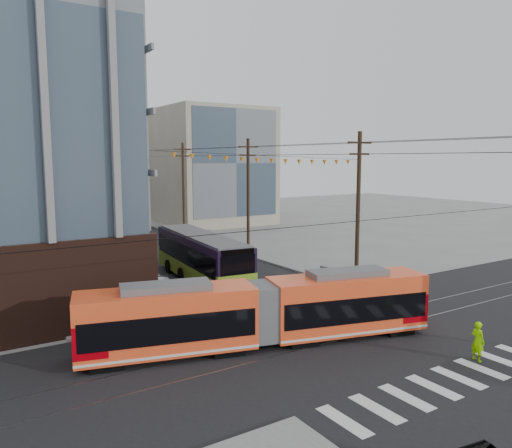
% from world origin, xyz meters
% --- Properties ---
extents(ground, '(160.00, 160.00, 0.00)m').
position_xyz_m(ground, '(0.00, 0.00, 0.00)').
color(ground, slate).
extents(bg_bldg_ne_near, '(14.00, 14.00, 16.00)m').
position_xyz_m(bg_bldg_ne_near, '(16.00, 48.00, 8.00)').
color(bg_bldg_ne_near, gray).
rests_on(bg_bldg_ne_near, ground).
extents(bg_bldg_ne_far, '(16.00, 16.00, 14.00)m').
position_xyz_m(bg_bldg_ne_far, '(18.00, 68.00, 7.00)').
color(bg_bldg_ne_far, '#8C99A5').
rests_on(bg_bldg_ne_far, ground).
extents(utility_pole_far, '(0.30, 0.30, 11.00)m').
position_xyz_m(utility_pole_far, '(8.50, 56.00, 5.50)').
color(utility_pole_far, black).
rests_on(utility_pole_far, ground).
extents(streetcar, '(17.33, 6.83, 3.33)m').
position_xyz_m(streetcar, '(-4.09, 4.48, 1.67)').
color(streetcar, '#FF5022').
rests_on(streetcar, ground).
extents(city_bus, '(4.00, 13.04, 3.64)m').
position_xyz_m(city_bus, '(-0.77, 17.70, 1.82)').
color(city_bus, black).
rests_on(city_bus, ground).
extents(parked_car_silver, '(2.68, 4.78, 1.49)m').
position_xyz_m(parked_car_silver, '(-5.36, 15.21, 0.75)').
color(parked_car_silver, '#979BA6').
rests_on(parked_car_silver, ground).
extents(parked_car_white, '(3.08, 5.10, 1.38)m').
position_xyz_m(parked_car_white, '(-5.15, 16.47, 0.69)').
color(parked_car_white, '#B3B3B3').
rests_on(parked_car_white, ground).
extents(parked_car_grey, '(2.42, 4.79, 1.30)m').
position_xyz_m(parked_car_grey, '(-5.40, 24.42, 0.65)').
color(parked_car_grey, slate).
rests_on(parked_car_grey, ground).
extents(pedestrian, '(0.51, 0.71, 1.84)m').
position_xyz_m(pedestrian, '(3.06, -2.34, 0.92)').
color(pedestrian, '#7FDF01').
rests_on(pedestrian, ground).
extents(jersey_barrier, '(1.26, 4.08, 0.80)m').
position_xyz_m(jersey_barrier, '(8.30, 12.30, 0.40)').
color(jersey_barrier, '#5E5E5E').
rests_on(jersey_barrier, ground).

